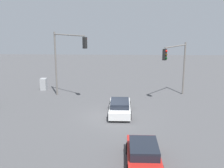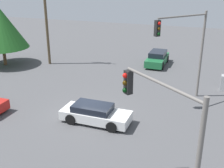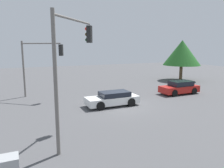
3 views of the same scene
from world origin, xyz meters
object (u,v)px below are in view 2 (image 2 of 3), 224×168
traffic_signal_cross (186,42)px  sedan_white (95,114)px  sedan_green (157,58)px  traffic_signal_main (163,122)px

traffic_signal_cross → sedan_white: bearing=-2.9°
sedan_green → traffic_signal_main: bearing=101.7°
traffic_signal_main → traffic_signal_cross: size_ratio=0.84×
traffic_signal_main → traffic_signal_cross: (0.48, -10.98, 0.73)m
sedan_white → traffic_signal_cross: traffic_signal_cross is taller
sedan_white → traffic_signal_main: traffic_signal_main is taller
sedan_white → traffic_signal_cross: size_ratio=0.68×
sedan_green → traffic_signal_cross: 10.28m
traffic_signal_main → sedan_white: bearing=-8.1°
sedan_green → sedan_white: 14.23m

